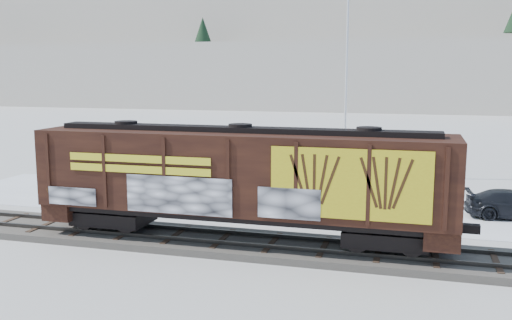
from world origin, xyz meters
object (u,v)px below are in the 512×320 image
(hopper_railcar, at_px, (241,176))
(car_white, at_px, (314,195))
(flagpole, at_px, (347,104))
(car_silver, at_px, (134,180))

(hopper_railcar, bearing_deg, car_white, 74.07)
(flagpole, bearing_deg, car_silver, -142.68)
(car_silver, xyz_separation_m, car_white, (10.38, -1.37, 0.03))
(hopper_railcar, distance_m, car_silver, 11.67)
(hopper_railcar, relative_size, car_white, 3.21)
(flagpole, bearing_deg, hopper_railcar, -97.88)
(flagpole, xyz_separation_m, car_silver, (-10.78, -8.22, -3.94))
(hopper_railcar, height_order, flagpole, flagpole)
(hopper_railcar, height_order, car_white, hopper_railcar)
(hopper_railcar, relative_size, flagpole, 1.26)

